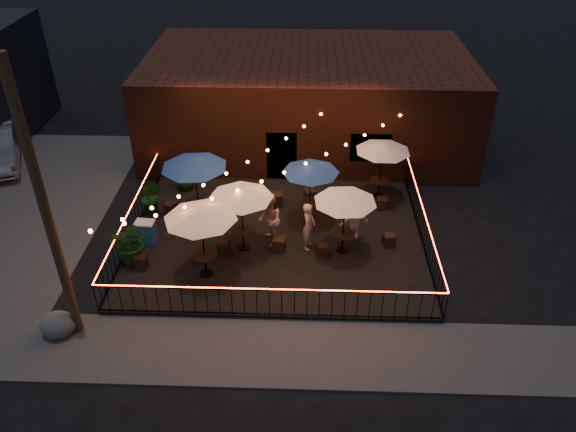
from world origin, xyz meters
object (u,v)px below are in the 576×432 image
cafe_table_3 (311,169)px  cooler (146,232)px  cafe_table_1 (194,163)px  utility_pole (46,213)px  cafe_table_0 (200,214)px  cafe_table_2 (241,194)px  cafe_table_5 (383,148)px  boulder (58,325)px  cafe_table_4 (345,198)px

cafe_table_3 → cooler: (-5.55, -1.72, -1.61)m
cafe_table_3 → cooler: bearing=-162.8°
cafe_table_1 → cafe_table_3: bearing=3.9°
cooler → cafe_table_1: bearing=47.3°
utility_pole → cafe_table_0: (3.27, 2.46, -1.60)m
utility_pole → cafe_table_2: utility_pole is taller
utility_pole → cafe_table_5: (9.20, 7.40, -1.77)m
utility_pole → cafe_table_1: utility_pole is taller
cafe_table_3 → utility_pole: bearing=-138.6°
cooler → boulder: 4.47m
cooler → cafe_table_4: bearing=2.6°
cafe_table_1 → cafe_table_2: bearing=-42.5°
cafe_table_2 → cafe_table_4: bearing=-0.7°
cafe_table_1 → cafe_table_2: cafe_table_1 is taller
utility_pole → cafe_table_3: bearing=41.4°
utility_pole → cafe_table_2: size_ratio=3.36×
cooler → boulder: bearing=-104.8°
cafe_table_3 → cafe_table_4: bearing=-60.3°
cafe_table_0 → boulder: cafe_table_0 is taller
cafe_table_0 → cooler: cafe_table_0 is taller
cafe_table_2 → boulder: cafe_table_2 is taller
boulder → cafe_table_3: bearing=40.2°
utility_pole → cafe_table_3: size_ratio=3.58×
cafe_table_2 → cafe_table_5: bearing=35.8°
cafe_table_5 → cafe_table_0: bearing=-140.2°
cafe_table_3 → boulder: bearing=-139.8°
cafe_table_3 → cafe_table_5: size_ratio=0.83×
cafe_table_0 → cafe_table_2: cafe_table_0 is taller
cafe_table_4 → cafe_table_0: bearing=-162.6°
cafe_table_0 → cafe_table_3: 4.65m
cafe_table_5 → boulder: cafe_table_5 is taller
cafe_table_2 → cafe_table_4: cafe_table_2 is taller
cafe_table_5 → cafe_table_4: bearing=-113.6°
cafe_table_1 → cafe_table_4: 5.36m
utility_pole → cafe_table_2: bearing=41.9°
cafe_table_2 → cafe_table_5: 6.02m
cafe_table_0 → utility_pole: bearing=-143.0°
utility_pole → cafe_table_5: bearing=38.8°
cafe_table_5 → boulder: size_ratio=2.87×
cafe_table_5 → cooler: size_ratio=3.18×
cafe_table_0 → cafe_table_3: size_ratio=1.11×
cafe_table_3 → cafe_table_4: 2.22m
cafe_table_2 → boulder: (-4.79, -4.05, -1.91)m
cafe_table_4 → cooler: (-6.65, 0.21, -1.63)m
cafe_table_0 → cafe_table_2: (1.05, 1.42, -0.13)m
cafe_table_2 → cooler: bearing=177.0°
utility_pole → cafe_table_2: (4.32, 3.87, -1.72)m
cafe_table_4 → cafe_table_5: cafe_table_5 is taller
cafe_table_1 → cafe_table_5: size_ratio=1.07×
cafe_table_5 → utility_pole: bearing=-141.2°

